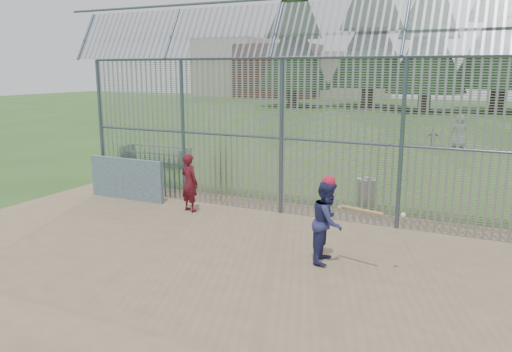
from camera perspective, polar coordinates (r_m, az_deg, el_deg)
The scene contains 12 objects.
ground at distance 10.25m, azimuth -4.91°, elevation -9.25°, with size 120.00×120.00×0.00m, color #2D511E.
dirt_infield at distance 9.85m, azimuth -6.40°, elevation -10.13°, with size 14.00×10.00×0.02m, color #756047.
dugout_wall at distance 14.93m, azimuth -14.58°, elevation -0.30°, with size 2.50×0.12×1.20m, color #38566B.
batter at distance 9.81m, azimuth 8.17°, elevation -5.19°, with size 0.79×0.61×1.62m, color navy.
onlooker at distance 13.28m, azimuth -7.61°, elevation -0.77°, with size 0.56×0.37×1.54m, color maroon.
bg_kid_standing at distance 26.14m, azimuth 22.24°, elevation 4.75°, with size 0.78×0.51×1.59m, color slate.
bg_kid_seated at distance 25.82m, azimuth 19.59°, elevation 4.14°, with size 0.55×0.23×0.94m, color slate.
batting_gear at distance 9.55m, azimuth 9.21°, elevation -1.41°, with size 1.60×0.42×0.62m.
trash_can at distance 14.26m, azimuth 12.49°, elevation -1.77°, with size 0.56×0.56×0.82m.
bleacher at distance 20.29m, azimuth -11.45°, elevation 2.44°, with size 3.00×0.95×0.72m.
backstop_fence at distance 12.11m, azimuth 10.76°, elevation 5.41°, with size 20.09×0.81×5.30m.
distant_buildings at distance 70.52m, azimuth 2.22°, elevation 11.96°, with size 26.50×10.50×8.00m.
Camera 1 is at (4.89, -8.20, 3.72)m, focal length 35.00 mm.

